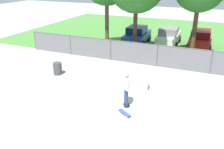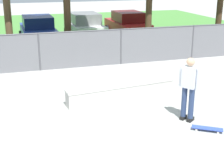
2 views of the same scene
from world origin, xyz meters
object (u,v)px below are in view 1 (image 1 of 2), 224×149
Objects in this scene: concrete_ledge at (118,82)px; car_white at (169,36)px; skateboarder at (126,88)px; car_blue at (137,35)px; car_red at (200,39)px; trash_bin at (58,69)px; skateboard at (125,113)px.

car_white reaches higher than concrete_ledge.
car_white is (-0.27, 12.43, -0.17)m from skateboarder.
car_blue is 1.00× the size of car_red.
car_white is at bearing 13.19° from car_blue.
car_white is at bearing 91.25° from skateboarder.
car_red is (2.54, 12.43, -0.17)m from skateboarder.
concrete_ledge is at bearing -2.22° from trash_bin.
skateboard is at bearing -62.10° from concrete_ledge.
skateboarder reaches higher than skateboard.
car_white is at bearing 92.04° from skateboard.
car_white and car_red have the same top height.
car_white is 1.00× the size of car_red.
car_white reaches higher than skateboard.
trash_bin reaches higher than concrete_ledge.
car_red is (3.81, 10.40, 0.56)m from concrete_ledge.
skateboarder is (1.27, -2.04, 0.73)m from concrete_ledge.
car_red is 13.10m from trash_bin.
concrete_ledge is 4.61× the size of trash_bin.
car_red reaches higher than skateboard.
car_white is 5.26× the size of trash_bin.
car_blue is at bearing 105.02° from skateboarder.
car_white is at bearing -179.95° from car_red.
concrete_ledge is 4.37m from trash_bin.
skateboarder reaches higher than concrete_ledge.
trash_bin is at bearing 153.18° from skateboard.
skateboarder is 6.09m from trash_bin.
trash_bin is (-5.84, 2.95, 0.33)m from skateboard.
concrete_ledge is 0.88× the size of car_red.
trash_bin is (-5.64, 2.21, -0.60)m from skateboarder.
car_white is at bearing 84.49° from concrete_ledge.
skateboard is 0.18× the size of car_blue.
skateboarder is 1.21m from skateboard.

